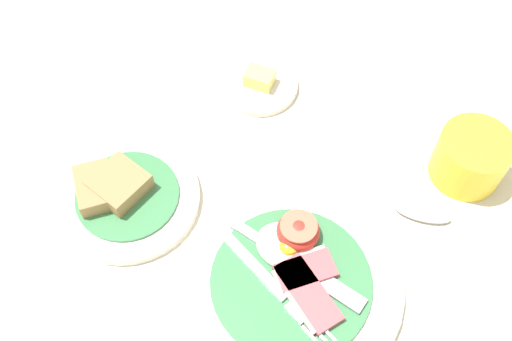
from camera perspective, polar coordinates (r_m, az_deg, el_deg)
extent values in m
plane|color=beige|center=(0.73, -0.56, -7.70)|extent=(3.00, 3.00, 0.00)
cylinder|color=silver|center=(0.71, 3.34, -10.72)|extent=(0.26, 0.26, 0.01)
cylinder|color=#3D7F4C|center=(0.70, 3.37, -10.47)|extent=(0.19, 0.19, 0.00)
cube|color=#BC5156|center=(0.69, 4.95, -11.56)|extent=(0.10, 0.07, 0.01)
cube|color=beige|center=(0.68, 3.81, -12.22)|extent=(0.08, 0.05, 0.01)
cube|color=#BC5156|center=(0.70, 4.75, -9.49)|extent=(0.07, 0.08, 0.01)
cube|color=beige|center=(0.70, 4.26, -8.34)|extent=(0.05, 0.06, 0.01)
ellipsoid|color=red|center=(0.71, 4.04, -5.77)|extent=(0.05, 0.05, 0.03)
cylinder|color=#DB664C|center=(0.70, 4.10, -5.31)|extent=(0.04, 0.04, 0.00)
ellipsoid|color=white|center=(0.71, 2.77, -7.20)|extent=(0.07, 0.06, 0.01)
ellipsoid|color=yellow|center=(0.71, 3.16, -7.20)|extent=(0.02, 0.02, 0.01)
cube|color=silver|center=(0.70, -0.19, -9.03)|extent=(0.11, 0.04, 0.00)
cube|color=silver|center=(0.68, 3.95, -13.24)|extent=(0.03, 0.02, 0.00)
cube|color=silver|center=(0.67, 5.68, -15.85)|extent=(0.04, 0.01, 0.00)
cube|color=silver|center=(0.68, 6.18, -15.41)|extent=(0.04, 0.01, 0.00)
cube|color=silver|center=(0.68, 6.67, -14.97)|extent=(0.04, 0.01, 0.00)
cube|color=silver|center=(0.71, 1.07, -7.09)|extent=(0.11, 0.02, 0.00)
cube|color=#9EA0A5|center=(0.70, 7.42, -11.03)|extent=(0.08, 0.02, 0.00)
cylinder|color=silver|center=(0.77, -12.05, -2.61)|extent=(0.18, 0.18, 0.01)
cylinder|color=#3D7F4C|center=(0.77, -12.16, -2.31)|extent=(0.13, 0.13, 0.00)
cube|color=#9E7A4C|center=(0.77, -15.02, -1.57)|extent=(0.08, 0.08, 0.02)
cube|color=#9E7A4C|center=(0.76, -12.89, -1.28)|extent=(0.07, 0.07, 0.02)
cylinder|color=yellow|center=(0.80, 19.77, 1.16)|extent=(0.09, 0.09, 0.07)
cylinder|color=white|center=(0.78, 20.40, 2.40)|extent=(0.07, 0.07, 0.01)
cylinder|color=silver|center=(0.87, 0.34, 8.12)|extent=(0.11, 0.11, 0.01)
cube|color=#F4E06B|center=(0.86, 0.34, 8.82)|extent=(0.05, 0.04, 0.02)
cube|color=silver|center=(0.80, 22.84, -5.58)|extent=(0.11, 0.05, 0.01)
ellipsoid|color=silver|center=(0.78, 15.61, -3.88)|extent=(0.07, 0.05, 0.01)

